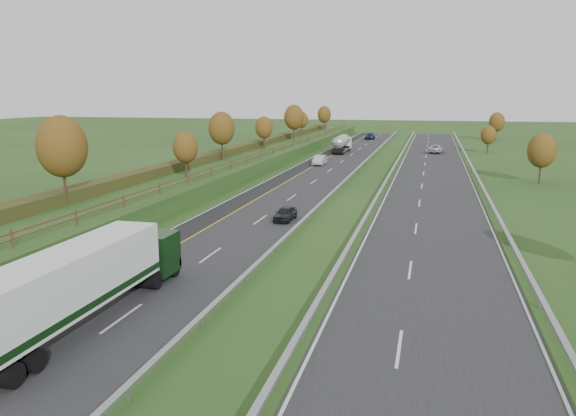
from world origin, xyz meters
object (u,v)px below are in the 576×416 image
object	(u,v)px
car_dark_near	(285,214)
car_small_far	(370,136)
box_lorry	(84,280)
car_oncoming	(436,149)
road_tanker	(342,143)
car_silver_mid	(320,160)

from	to	relation	value
car_dark_near	car_small_far	bearing A→B (deg)	93.78
box_lorry	car_oncoming	world-z (taller)	box_lorry
box_lorry	car_dark_near	distance (m)	25.75
car_dark_near	car_small_far	size ratio (longest dim) A/B	0.67
road_tanker	car_oncoming	distance (m)	18.73
box_lorry	road_tanker	bearing A→B (deg)	90.84
road_tanker	car_oncoming	size ratio (longest dim) A/B	1.94
car_silver_mid	car_small_far	world-z (taller)	car_small_far
box_lorry	car_silver_mid	size ratio (longest dim) A/B	3.40
box_lorry	car_oncoming	distance (m)	94.29
car_silver_mid	car_oncoming	size ratio (longest dim) A/B	0.83
car_dark_near	car_small_far	world-z (taller)	car_small_far
road_tanker	car_dark_near	distance (m)	63.97
car_dark_near	car_silver_mid	bearing A→B (deg)	98.98
car_silver_mid	car_oncoming	distance (m)	31.33
road_tanker	car_small_far	world-z (taller)	road_tanker
car_dark_near	car_small_far	xyz separation A→B (m)	(-3.12, 99.46, 0.17)
car_dark_near	car_oncoming	size ratio (longest dim) A/B	0.65
road_tanker	car_oncoming	bearing A→B (deg)	10.83
car_dark_near	car_oncoming	bearing A→B (deg)	80.68
box_lorry	car_small_far	distance (m)	124.91
car_oncoming	car_dark_near	bearing A→B (deg)	84.78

